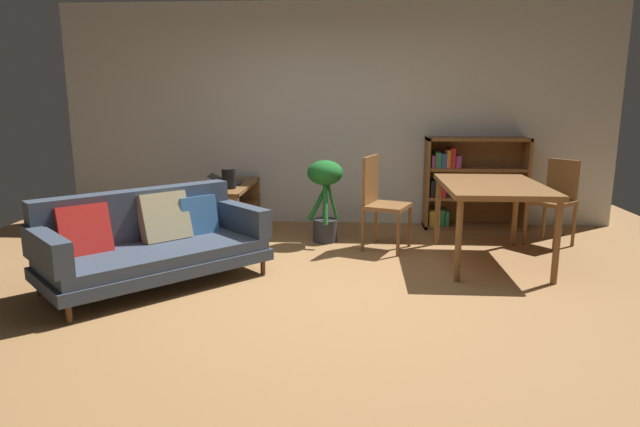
{
  "coord_description": "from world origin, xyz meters",
  "views": [
    {
      "loc": [
        0.26,
        -4.22,
        1.56
      ],
      "look_at": [
        -0.05,
        0.51,
        0.56
      ],
      "focal_mm": 30.89,
      "sensor_mm": 36.0,
      "label": 1
    }
  ],
  "objects": [
    {
      "name": "ground_plane",
      "position": [
        0.0,
        0.0,
        0.0
      ],
      "size": [
        8.16,
        8.16,
        0.0
      ],
      "primitive_type": "plane",
      "color": "#9E7042"
    },
    {
      "name": "back_wall_panel",
      "position": [
        0.0,
        2.7,
        1.35
      ],
      "size": [
        6.8,
        0.1,
        2.7
      ],
      "primitive_type": "cube",
      "color": "silver",
      "rests_on": "ground_plane"
    },
    {
      "name": "fabric_couch",
      "position": [
        -1.49,
        0.23,
        0.37
      ],
      "size": [
        1.9,
        1.91,
        0.77
      ],
      "color": "#56351E",
      "rests_on": "ground_plane"
    },
    {
      "name": "media_console",
      "position": [
        -1.17,
        1.96,
        0.29
      ],
      "size": [
        0.43,
        1.28,
        0.58
      ],
      "color": "brown",
      "rests_on": "ground_plane"
    },
    {
      "name": "open_laptop",
      "position": [
        -1.25,
        2.06,
        0.61
      ],
      "size": [
        0.4,
        0.31,
        0.1
      ],
      "color": "#333338",
      "rests_on": "media_console"
    },
    {
      "name": "desk_speaker",
      "position": [
        -1.14,
        1.69,
        0.69
      ],
      "size": [
        0.15,
        0.15,
        0.22
      ],
      "color": "black",
      "rests_on": "media_console"
    },
    {
      "name": "potted_floor_plant",
      "position": [
        -0.08,
        1.68,
        0.57
      ],
      "size": [
        0.39,
        0.48,
        0.9
      ],
      "color": "#333338",
      "rests_on": "ground_plane"
    },
    {
      "name": "dining_table",
      "position": [
        1.55,
        1.02,
        0.69
      ],
      "size": [
        0.92,
        1.36,
        0.77
      ],
      "color": "brown",
      "rests_on": "ground_plane"
    },
    {
      "name": "dining_chair_near",
      "position": [
        2.39,
        1.72,
        0.52
      ],
      "size": [
        0.54,
        0.55,
        0.92
      ],
      "color": "brown",
      "rests_on": "ground_plane"
    },
    {
      "name": "dining_chair_far",
      "position": [
        0.51,
        1.43,
        0.54
      ],
      "size": [
        0.55,
        0.56,
        0.97
      ],
      "color": "brown",
      "rests_on": "ground_plane"
    },
    {
      "name": "bookshelf",
      "position": [
        1.62,
        2.5,
        0.55
      ],
      "size": [
        1.2,
        0.35,
        1.1
      ],
      "color": "brown",
      "rests_on": "ground_plane"
    }
  ]
}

